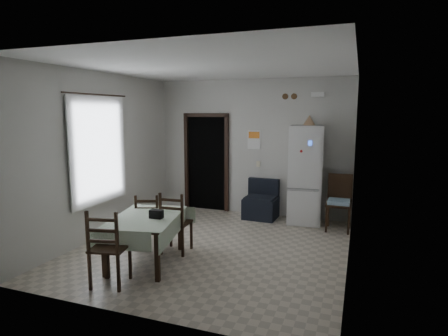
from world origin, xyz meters
TOP-DOWN VIEW (x-y plane):
  - ground at (0.00, 0.00)m, footprint 4.50×4.50m
  - ceiling at (0.00, 0.00)m, footprint 4.20×4.50m
  - wall_back at (0.00, 2.25)m, footprint 4.20×0.02m
  - wall_front at (0.00, -2.25)m, footprint 4.20×0.02m
  - wall_left at (-2.10, 0.00)m, footprint 0.02×4.50m
  - wall_right at (2.10, 0.00)m, footprint 0.02×4.50m
  - doorway at (-1.05, 2.45)m, footprint 1.06×0.52m
  - window_recess at (-2.15, -0.20)m, footprint 0.10×1.20m
  - curtain at (-2.04, -0.20)m, footprint 0.02×1.45m
  - curtain_rod at (-2.03, -0.20)m, footprint 0.02×1.60m
  - calendar at (0.05, 2.24)m, footprint 0.28×0.02m
  - calendar_image at (0.05, 2.23)m, footprint 0.24×0.01m
  - light_switch at (0.15, 2.24)m, footprint 0.08×0.02m
  - vent_left at (0.70, 2.23)m, footprint 0.12×0.03m
  - vent_right at (0.88, 2.23)m, footprint 0.12×0.03m
  - emergency_light at (1.35, 2.21)m, footprint 0.25×0.07m
  - fridge at (1.21, 1.93)m, footprint 0.69×0.69m
  - tan_cone at (1.24, 1.96)m, footprint 0.27×0.27m
  - navy_seat at (0.30, 1.93)m, footprint 0.69×0.67m
  - corner_chair at (1.87, 1.63)m, footprint 0.46×0.46m
  - dining_table at (-0.69, -0.93)m, footprint 1.15×1.51m
  - black_bag at (-0.50, -0.95)m, footprint 0.19×0.12m
  - dining_chair_far_left at (-1.00, -0.36)m, footprint 0.50×0.50m
  - dining_chair_far_right at (-0.48, -0.38)m, footprint 0.45×0.45m
  - dining_chair_near_head at (-0.75, -1.70)m, footprint 0.52×0.52m

SIDE VIEW (x-z plane):
  - ground at x=0.00m, z-range 0.00..0.00m
  - dining_table at x=-0.69m, z-range 0.00..0.70m
  - navy_seat at x=0.30m, z-range 0.00..0.80m
  - dining_chair_far_left at x=-1.00m, z-range 0.00..0.91m
  - dining_chair_far_right at x=-0.48m, z-range 0.00..0.98m
  - dining_chair_near_head at x=-0.75m, z-range 0.00..1.02m
  - corner_chair at x=1.87m, z-range 0.00..1.05m
  - black_bag at x=-0.50m, z-range 0.70..0.82m
  - fridge at x=1.21m, z-range 0.00..1.95m
  - doorway at x=-1.05m, z-range -0.05..2.17m
  - light_switch at x=0.15m, z-range 1.04..1.16m
  - wall_back at x=0.00m, z-range 0.00..2.90m
  - wall_front at x=0.00m, z-range 0.00..2.90m
  - wall_left at x=-2.10m, z-range 0.00..2.90m
  - wall_right at x=2.10m, z-range 0.00..2.90m
  - window_recess at x=-2.15m, z-range 0.75..2.35m
  - curtain at x=-2.04m, z-range 0.62..2.48m
  - calendar at x=0.05m, z-range 1.42..1.82m
  - calendar_image at x=0.05m, z-range 1.65..1.79m
  - tan_cone at x=1.24m, z-range 1.95..2.14m
  - curtain_rod at x=-2.03m, z-range 2.49..2.51m
  - vent_left at x=0.70m, z-range 2.46..2.58m
  - vent_right at x=0.88m, z-range 2.46..2.58m
  - emergency_light at x=1.35m, z-range 2.50..2.59m
  - ceiling at x=0.00m, z-range 2.89..2.91m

